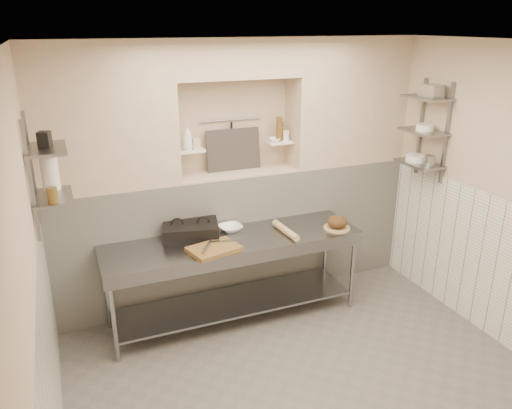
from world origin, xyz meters
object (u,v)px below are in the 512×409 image
bottle_soap (187,137)px  mixing_bowl (230,228)px  cutting_board (214,249)px  rolling_pin (286,230)px  jug_left (50,173)px  bread_loaf (337,222)px  panini_press (191,230)px  prep_table (234,263)px  bowl_alcove (274,140)px

bottle_soap → mixing_bowl: bearing=-44.4°
cutting_board → rolling_pin: bearing=8.4°
rolling_pin → bottle_soap: bottle_soap is taller
bottle_soap → jug_left: size_ratio=0.93×
cutting_board → bread_loaf: bread_loaf is taller
jug_left → bread_loaf: bearing=-4.1°
mixing_bowl → panini_press: bearing=-179.4°
mixing_bowl → bottle_soap: bearing=135.6°
panini_press → cutting_board: panini_press is taller
prep_table → panini_press: (-0.38, 0.22, 0.33)m
bottle_soap → bowl_alcove: 0.97m
mixing_bowl → bread_loaf: bearing=-19.5°
cutting_board → rolling_pin: (0.80, 0.12, 0.01)m
prep_table → panini_press: bearing=149.8°
cutting_board → bottle_soap: size_ratio=1.76×
cutting_board → mixing_bowl: 0.51m
mixing_bowl → bread_loaf: bread_loaf is taller
mixing_bowl → bottle_soap: (-0.33, 0.32, 0.91)m
bowl_alcove → jug_left: size_ratio=0.47×
cutting_board → bread_loaf: (1.35, 0.03, 0.06)m
panini_press → mixing_bowl: panini_press is taller
mixing_bowl → bowl_alcove: size_ratio=1.77×
prep_table → jug_left: 1.94m
panini_press → rolling_pin: (0.92, -0.28, -0.04)m
jug_left → panini_press: bearing=8.2°
prep_table → mixing_bowl: mixing_bowl is taller
panini_press → rolling_pin: 0.96m
cutting_board → jug_left: bearing=170.3°
cutting_board → bottle_soap: 1.17m
mixing_bowl → bowl_alcove: bearing=28.1°
mixing_bowl → bottle_soap: bottle_soap is taller
rolling_pin → bread_loaf: bearing=-8.6°
rolling_pin → bottle_soap: size_ratio=1.77×
panini_press → mixing_bowl: size_ratio=2.62×
panini_press → bowl_alcove: bowl_alcove is taller
panini_press → bottle_soap: bearing=86.9°
bowl_alcove → mixing_bowl: bearing=-151.9°
mixing_bowl → prep_table: bearing=-101.4°
rolling_pin → bread_loaf: (0.55, -0.08, 0.04)m
bowl_alcove → jug_left: jug_left is taller
bread_loaf → bowl_alcove: bowl_alcove is taller
prep_table → bottle_soap: bottle_soap is taller
cutting_board → rolling_pin: rolling_pin is taller
prep_table → bottle_soap: (-0.28, 0.55, 1.20)m
jug_left → bowl_alcove: bearing=12.9°
panini_press → bowl_alcove: size_ratio=4.63×
prep_table → bowl_alcove: size_ratio=19.50×
cutting_board → bread_loaf: 1.36m
panini_press → cutting_board: 0.42m
cutting_board → rolling_pin: size_ratio=1.00×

